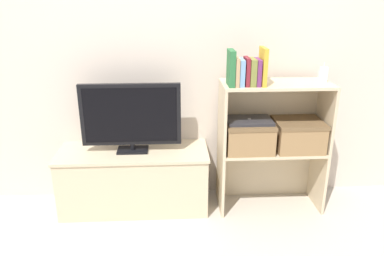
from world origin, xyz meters
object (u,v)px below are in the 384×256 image
(book_plum, at_px, (258,72))
(baby_monitor, at_px, (323,74))
(tv_stand, at_px, (135,179))
(book_tan, at_px, (236,71))
(book_skyblue, at_px, (241,72))
(storage_basket_right, at_px, (298,133))
(storage_basket_left, at_px, (248,134))
(book_maroon, at_px, (247,71))
(book_mustard, at_px, (263,66))
(laptop, at_px, (249,120))
(book_forest, at_px, (231,68))
(tv, at_px, (131,116))
(book_olive, at_px, (252,72))

(book_plum, distance_m, baby_monitor, 0.48)
(tv_stand, height_order, book_tan, book_tan)
(book_skyblue, relative_size, storage_basket_right, 0.52)
(baby_monitor, xyz_separation_m, storage_basket_left, (-0.50, -0.02, -0.43))
(book_maroon, xyz_separation_m, book_plum, (0.07, 0.00, -0.01))
(book_tan, bearing_deg, storage_basket_left, 23.01)
(book_skyblue, bearing_deg, book_tan, -180.00)
(book_maroon, bearing_deg, book_mustard, 0.00)
(tv_stand, relative_size, baby_monitor, 8.07)
(tv_stand, xyz_separation_m, laptop, (0.83, -0.04, 0.46))
(storage_basket_left, bearing_deg, book_forest, -161.90)
(tv, xyz_separation_m, book_mustard, (0.90, -0.09, 0.36))
(book_tan, distance_m, laptop, 0.38)
(book_mustard, relative_size, storage_basket_left, 0.74)
(book_skyblue, relative_size, book_maroon, 0.94)
(book_olive, distance_m, baby_monitor, 0.52)
(tv, distance_m, baby_monitor, 1.37)
(book_skyblue, bearing_deg, book_mustard, -0.00)
(book_forest, bearing_deg, book_maroon, 0.00)
(tv, height_order, storage_basket_right, tv)
(tv_stand, bearing_deg, book_tan, -7.39)
(book_forest, distance_m, laptop, 0.42)
(book_tan, distance_m, storage_basket_right, 0.67)
(storage_basket_right, bearing_deg, laptop, 180.00)
(book_forest, bearing_deg, book_olive, 0.00)
(tv, height_order, book_mustard, book_mustard)
(book_skyblue, height_order, baby_monitor, book_skyblue)
(storage_basket_right, bearing_deg, book_skyblue, -173.66)
(book_olive, relative_size, book_plum, 1.01)
(book_forest, bearing_deg, tv, 172.37)
(tv, xyz_separation_m, book_plum, (0.86, -0.09, 0.32))
(tv, height_order, baby_monitor, baby_monitor)
(book_tan, height_order, book_skyblue, book_tan)
(book_forest, xyz_separation_m, book_olive, (0.14, 0.00, -0.03))
(book_plum, bearing_deg, storage_basket_left, 119.06)
(book_forest, xyz_separation_m, book_plum, (0.18, 0.00, -0.03))
(book_olive, bearing_deg, storage_basket_left, 78.42)
(tv_stand, xyz_separation_m, book_mustard, (0.90, -0.09, 0.86))
(tv, bearing_deg, baby_monitor, -1.16)
(book_forest, bearing_deg, storage_basket_left, 18.10)
(tv, relative_size, book_forest, 2.99)
(book_olive, bearing_deg, laptop, 78.42)
(tv, distance_m, storage_basket_right, 1.20)
(tv, xyz_separation_m, baby_monitor, (1.33, -0.03, 0.29))
(storage_basket_left, bearing_deg, book_plum, -60.94)
(storage_basket_left, height_order, laptop, laptop)
(book_plum, height_order, baby_monitor, book_plum)
(tv_stand, bearing_deg, book_forest, -7.76)
(book_mustard, height_order, storage_basket_left, book_mustard)
(tv, distance_m, book_tan, 0.80)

